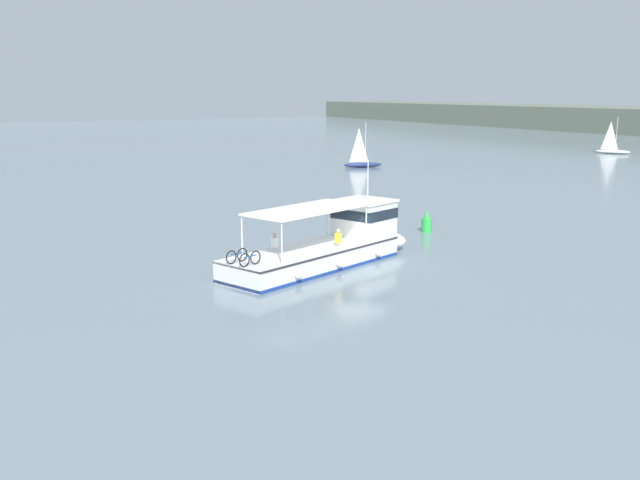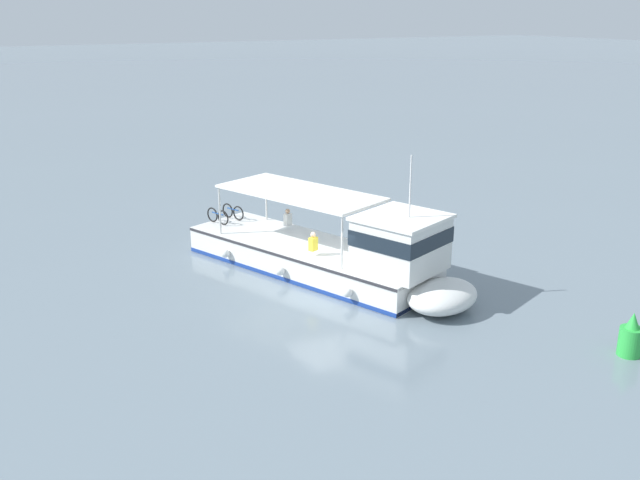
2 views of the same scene
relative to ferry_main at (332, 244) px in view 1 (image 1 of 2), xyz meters
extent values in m
plane|color=slate|center=(1.03, 0.93, -1.01)|extent=(400.00, 400.00, 0.00)
cube|color=white|center=(0.57, -1.51, -0.46)|extent=(6.83, 11.23, 1.10)
ellipsoid|color=white|center=(-1.63, 4.28, -0.46)|extent=(3.53, 3.10, 1.01)
cube|color=navy|center=(0.57, -1.51, -0.91)|extent=(6.86, 11.25, 0.16)
cube|color=#2D2D33|center=(0.57, -1.51, 0.01)|extent=(6.88, 11.25, 0.10)
cube|color=white|center=(-0.99, 2.60, 1.04)|extent=(3.47, 3.40, 1.90)
cube|color=#19232D|center=(-0.99, 2.60, 1.37)|extent=(3.54, 3.46, 0.56)
cube|color=white|center=(-0.99, 2.60, 2.05)|extent=(3.67, 3.60, 0.12)
cube|color=white|center=(0.73, -1.93, 2.14)|extent=(5.13, 7.31, 0.10)
cylinder|color=silver|center=(-1.69, 0.62, 1.09)|extent=(0.08, 0.08, 2.00)
cylinder|color=silver|center=(0.85, 1.59, 1.09)|extent=(0.08, 0.08, 2.00)
cylinder|color=silver|center=(0.61, -5.46, 1.09)|extent=(0.08, 0.08, 2.00)
cylinder|color=silver|center=(3.16, -4.49, 1.09)|extent=(0.08, 0.08, 2.00)
cylinder|color=silver|center=(-1.10, 2.88, 3.21)|extent=(0.06, 0.06, 2.20)
sphere|color=white|center=(1.03, 2.30, -0.52)|extent=(0.36, 0.36, 0.36)
sphere|color=white|center=(2.20, -0.79, -0.52)|extent=(0.36, 0.36, 0.36)
sphere|color=white|center=(3.30, -3.69, -0.52)|extent=(0.36, 0.36, 0.36)
torus|color=black|center=(1.77, -5.93, 0.42)|extent=(0.29, 0.64, 0.66)
torus|color=black|center=(2.02, -6.58, 0.42)|extent=(0.29, 0.64, 0.66)
cylinder|color=#1E478C|center=(1.89, -6.25, 0.54)|extent=(0.30, 0.68, 0.06)
torus|color=black|center=(2.61, -5.61, 0.42)|extent=(0.29, 0.64, 0.66)
torus|color=black|center=(2.86, -6.26, 0.42)|extent=(0.29, 0.64, 0.66)
cylinder|color=#1E478C|center=(2.73, -5.93, 0.54)|extent=(0.30, 0.68, 0.06)
cube|color=white|center=(0.46, -3.62, 0.55)|extent=(0.38, 0.32, 0.52)
sphere|color=tan|center=(0.46, -3.62, 0.92)|extent=(0.20, 0.20, 0.20)
cube|color=yellow|center=(1.04, -0.24, 0.55)|extent=(0.38, 0.32, 0.52)
sphere|color=beige|center=(1.04, -0.24, 0.92)|extent=(0.20, 0.20, 0.20)
ellipsoid|color=navy|center=(-41.50, 27.53, -0.71)|extent=(2.52, 5.00, 0.60)
cylinder|color=silver|center=(-41.42, 27.82, 1.99)|extent=(0.08, 0.08, 4.80)
pyramid|color=white|center=(-41.60, 26.98, 1.68)|extent=(0.47, 1.66, 4.08)
ellipsoid|color=white|center=(-40.47, 70.27, -0.71)|extent=(4.78, 3.80, 0.60)
cylinder|color=silver|center=(-40.22, 70.43, 1.99)|extent=(0.08, 0.08, 4.80)
pyramid|color=white|center=(-40.92, 69.94, 1.68)|extent=(1.46, 0.98, 4.08)
cylinder|color=green|center=(-4.57, 9.66, -0.56)|extent=(0.70, 0.70, 0.90)
cone|color=green|center=(-4.57, 9.66, 0.14)|extent=(0.42, 0.42, 0.50)
camera|label=1|loc=(32.97, -18.52, 8.06)|focal=40.44mm
camera|label=2|loc=(12.90, 22.03, 9.02)|focal=39.43mm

